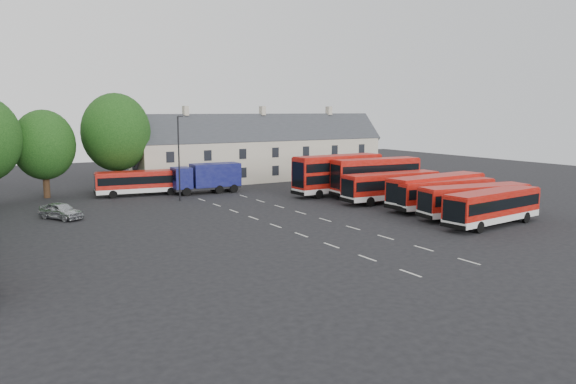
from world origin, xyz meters
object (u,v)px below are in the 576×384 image
at_px(lamppost, 179,156).
at_px(silver_car, 61,211).
at_px(box_truck, 207,177).
at_px(bus_row_a, 493,205).
at_px(bus_dd_south, 376,175).

bearing_deg(lamppost, silver_car, -161.68).
distance_m(box_truck, lamppost, 6.77).
height_order(bus_row_a, silver_car, bus_row_a).
relative_size(bus_row_a, silver_car, 2.42).
bearing_deg(silver_car, bus_dd_south, -36.48).
height_order(bus_row_a, bus_dd_south, bus_dd_south).
relative_size(box_truck, lamppost, 0.88).
bearing_deg(box_truck, silver_car, -151.68).
xyz_separation_m(bus_row_a, box_truck, (-12.95, 29.48, 0.14)).
xyz_separation_m(box_truck, silver_car, (-17.26, -8.02, -1.17)).
bearing_deg(box_truck, bus_row_a, -62.88).
distance_m(bus_row_a, silver_car, 37.07).
xyz_separation_m(bus_row_a, bus_dd_south, (2.06, 17.45, 0.64)).
bearing_deg(bus_row_a, silver_car, 138.45).
height_order(bus_dd_south, box_truck, bus_dd_south).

